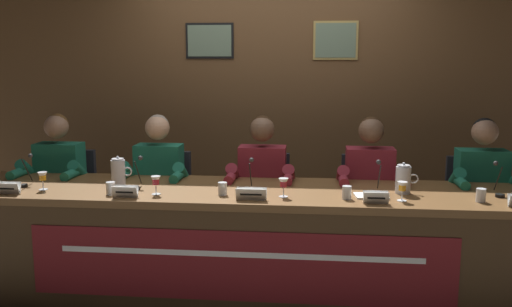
# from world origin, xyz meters

# --- Properties ---
(ground_plane) EXTENTS (12.00, 12.00, 0.00)m
(ground_plane) POSITION_xyz_m (0.00, 0.00, 0.00)
(ground_plane) COLOR gray
(wall_back_panelled) EXTENTS (5.59, 0.14, 2.60)m
(wall_back_panelled) POSITION_xyz_m (-0.00, 1.48, 1.30)
(wall_back_panelled) COLOR brown
(wall_back_panelled) RESTS_ON ground_plane
(conference_table) EXTENTS (4.39, 0.84, 0.76)m
(conference_table) POSITION_xyz_m (-0.00, -0.12, 0.53)
(conference_table) COLOR brown
(conference_table) RESTS_ON ground_plane
(chair_far_left) EXTENTS (0.44, 0.44, 0.89)m
(chair_far_left) POSITION_xyz_m (-1.64, 0.60, 0.43)
(chair_far_left) COLOR black
(chair_far_left) RESTS_ON ground_plane
(panelist_far_left) EXTENTS (0.51, 0.48, 1.22)m
(panelist_far_left) POSITION_xyz_m (-1.64, 0.40, 0.71)
(panelist_far_left) COLOR black
(panelist_far_left) RESTS_ON ground_plane
(nameplate_far_left) EXTENTS (0.19, 0.06, 0.08)m
(nameplate_far_left) POSITION_xyz_m (-1.64, -0.30, 0.80)
(nameplate_far_left) COLOR white
(nameplate_far_left) RESTS_ON conference_table
(juice_glass_far_left) EXTENTS (0.06, 0.06, 0.12)m
(juice_glass_far_left) POSITION_xyz_m (-1.45, -0.16, 0.84)
(juice_glass_far_left) COLOR white
(juice_glass_far_left) RESTS_ON conference_table
(microphone_far_left) EXTENTS (0.06, 0.17, 0.22)m
(microphone_far_left) POSITION_xyz_m (-1.63, -0.06, 0.83)
(microphone_far_left) COLOR black
(microphone_far_left) RESTS_ON conference_table
(chair_left) EXTENTS (0.44, 0.44, 0.89)m
(chair_left) POSITION_xyz_m (-0.82, 0.60, 0.43)
(chair_left) COLOR black
(chair_left) RESTS_ON ground_plane
(panelist_left) EXTENTS (0.51, 0.48, 1.22)m
(panelist_left) POSITION_xyz_m (-0.82, 0.40, 0.71)
(panelist_left) COLOR black
(panelist_left) RESTS_ON ground_plane
(nameplate_left) EXTENTS (0.16, 0.06, 0.08)m
(nameplate_left) POSITION_xyz_m (-0.82, -0.32, 0.80)
(nameplate_left) COLOR white
(nameplate_left) RESTS_ON conference_table
(juice_glass_left) EXTENTS (0.06, 0.06, 0.12)m
(juice_glass_left) POSITION_xyz_m (-0.64, -0.22, 0.84)
(juice_glass_left) COLOR white
(juice_glass_left) RESTS_ON conference_table
(water_cup_left) EXTENTS (0.06, 0.06, 0.08)m
(water_cup_left) POSITION_xyz_m (-0.94, -0.25, 0.79)
(water_cup_left) COLOR silver
(water_cup_left) RESTS_ON conference_table
(microphone_left) EXTENTS (0.06, 0.17, 0.22)m
(microphone_left) POSITION_xyz_m (-0.82, -0.06, 0.83)
(microphone_left) COLOR black
(microphone_left) RESTS_ON conference_table
(chair_center) EXTENTS (0.44, 0.44, 0.89)m
(chair_center) POSITION_xyz_m (0.00, 0.60, 0.43)
(chair_center) COLOR black
(chair_center) RESTS_ON ground_plane
(panelist_center) EXTENTS (0.51, 0.48, 1.22)m
(panelist_center) POSITION_xyz_m (0.00, 0.40, 0.71)
(panelist_center) COLOR black
(panelist_center) RESTS_ON ground_plane
(nameplate_center) EXTENTS (0.19, 0.06, 0.08)m
(nameplate_center) POSITION_xyz_m (0.00, -0.30, 0.80)
(nameplate_center) COLOR white
(nameplate_center) RESTS_ON conference_table
(juice_glass_center) EXTENTS (0.06, 0.06, 0.12)m
(juice_glass_center) POSITION_xyz_m (0.20, -0.20, 0.84)
(juice_glass_center) COLOR white
(juice_glass_center) RESTS_ON conference_table
(water_cup_center) EXTENTS (0.06, 0.06, 0.08)m
(water_cup_center) POSITION_xyz_m (-0.20, -0.19, 0.79)
(water_cup_center) COLOR silver
(water_cup_center) RESTS_ON conference_table
(microphone_center) EXTENTS (0.06, 0.17, 0.22)m
(microphone_center) POSITION_xyz_m (-0.03, -0.06, 0.83)
(microphone_center) COLOR black
(microphone_center) RESTS_ON conference_table
(chair_right) EXTENTS (0.44, 0.44, 0.89)m
(chair_right) POSITION_xyz_m (0.82, 0.60, 0.43)
(chair_right) COLOR black
(chair_right) RESTS_ON ground_plane
(panelist_right) EXTENTS (0.51, 0.48, 1.22)m
(panelist_right) POSITION_xyz_m (0.82, 0.40, 0.71)
(panelist_right) COLOR black
(panelist_right) RESTS_ON ground_plane
(nameplate_right) EXTENTS (0.15, 0.06, 0.08)m
(nameplate_right) POSITION_xyz_m (0.78, -0.31, 0.80)
(nameplate_right) COLOR white
(nameplate_right) RESTS_ON conference_table
(juice_glass_right) EXTENTS (0.06, 0.06, 0.12)m
(juice_glass_right) POSITION_xyz_m (0.95, -0.22, 0.84)
(juice_glass_right) COLOR white
(juice_glass_right) RESTS_ON conference_table
(water_cup_right) EXTENTS (0.06, 0.06, 0.08)m
(water_cup_right) POSITION_xyz_m (0.61, -0.21, 0.79)
(water_cup_right) COLOR silver
(water_cup_right) RESTS_ON conference_table
(microphone_right) EXTENTS (0.06, 0.17, 0.22)m
(microphone_right) POSITION_xyz_m (0.83, -0.05, 0.83)
(microphone_right) COLOR black
(microphone_right) RESTS_ON conference_table
(chair_far_right) EXTENTS (0.44, 0.44, 0.89)m
(chair_far_right) POSITION_xyz_m (1.64, 0.60, 0.43)
(chair_far_right) COLOR black
(chair_far_right) RESTS_ON ground_plane
(panelist_far_right) EXTENTS (0.51, 0.48, 1.22)m
(panelist_far_right) POSITION_xyz_m (1.64, 0.40, 0.71)
(panelist_far_right) COLOR black
(panelist_far_right) RESTS_ON ground_plane
(water_cup_far_right) EXTENTS (0.06, 0.06, 0.08)m
(water_cup_far_right) POSITION_xyz_m (1.44, -0.20, 0.79)
(water_cup_far_right) COLOR silver
(water_cup_far_right) RESTS_ON conference_table
(microphone_far_right) EXTENTS (0.06, 0.17, 0.22)m
(microphone_far_right) POSITION_xyz_m (1.60, -0.02, 0.83)
(microphone_far_right) COLOR black
(microphone_far_right) RESTS_ON conference_table
(water_pitcher_left_side) EXTENTS (0.15, 0.10, 0.21)m
(water_pitcher_left_side) POSITION_xyz_m (-0.99, 0.03, 0.85)
(water_pitcher_left_side) COLOR silver
(water_pitcher_left_side) RESTS_ON conference_table
(water_pitcher_right_side) EXTENTS (0.15, 0.10, 0.21)m
(water_pitcher_right_side) POSITION_xyz_m (0.99, -0.01, 0.85)
(water_pitcher_right_side) COLOR silver
(water_pitcher_right_side) RESTS_ON conference_table
(document_stack_right) EXTENTS (0.23, 0.17, 0.01)m
(document_stack_right) POSITION_xyz_m (0.77, -0.13, 0.76)
(document_stack_right) COLOR white
(document_stack_right) RESTS_ON conference_table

